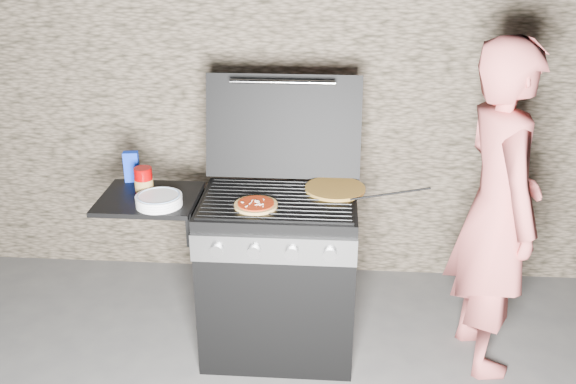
# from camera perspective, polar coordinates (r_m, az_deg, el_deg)

# --- Properties ---
(ground) EXTENTS (50.00, 50.00, 0.00)m
(ground) POSITION_cam_1_polar(r_m,az_deg,el_deg) (3.72, -0.79, -13.50)
(ground) COLOR #424141
(stone_wall) EXTENTS (8.00, 0.35, 1.80)m
(stone_wall) POSITION_cam_1_polar(r_m,az_deg,el_deg) (4.24, 0.35, 5.06)
(stone_wall) COLOR #7D6A56
(stone_wall) RESTS_ON ground
(gas_grill) EXTENTS (1.34, 0.79, 0.91)m
(gas_grill) POSITION_cam_1_polar(r_m,az_deg,el_deg) (3.50, -4.95, -7.31)
(gas_grill) COLOR black
(gas_grill) RESTS_ON ground
(pizza_topped) EXTENTS (0.27, 0.27, 0.02)m
(pizza_topped) POSITION_cam_1_polar(r_m,az_deg,el_deg) (3.17, -2.87, -1.11)
(pizza_topped) COLOR #AE8045
(pizza_topped) RESTS_ON gas_grill
(pizza_plain) EXTENTS (0.42, 0.42, 0.02)m
(pizza_plain) POSITION_cam_1_polar(r_m,az_deg,el_deg) (3.36, 4.22, 0.31)
(pizza_plain) COLOR gold
(pizza_plain) RESTS_ON gas_grill
(sauce_jar) EXTENTS (0.10, 0.10, 0.14)m
(sauce_jar) POSITION_cam_1_polar(r_m,az_deg,el_deg) (3.39, -12.71, 0.98)
(sauce_jar) COLOR #820002
(sauce_jar) RESTS_ON gas_grill
(blue_carton) EXTENTS (0.08, 0.05, 0.17)m
(blue_carton) POSITION_cam_1_polar(r_m,az_deg,el_deg) (3.57, -13.73, 2.20)
(blue_carton) COLOR #0C2EC1
(blue_carton) RESTS_ON gas_grill
(plate_stack) EXTENTS (0.29, 0.29, 0.05)m
(plate_stack) POSITION_cam_1_polar(r_m,az_deg,el_deg) (3.26, -11.40, -0.73)
(plate_stack) COLOR white
(plate_stack) RESTS_ON gas_grill
(person) EXTENTS (0.51, 0.70, 1.75)m
(person) POSITION_cam_1_polar(r_m,az_deg,el_deg) (3.38, 18.07, -1.62)
(person) COLOR #CB5B57
(person) RESTS_ON ground
(tongs) EXTENTS (0.40, 0.02, 0.08)m
(tongs) POSITION_cam_1_polar(r_m,az_deg,el_deg) (3.24, 9.06, -0.24)
(tongs) COLOR black
(tongs) RESTS_ON gas_grill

